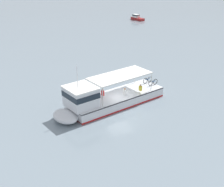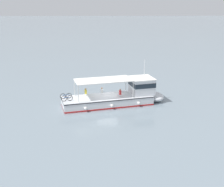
% 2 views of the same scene
% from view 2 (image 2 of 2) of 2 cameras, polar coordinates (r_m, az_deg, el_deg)
% --- Properties ---
extents(ground_plane, '(400.00, 400.00, 0.00)m').
position_cam_2_polar(ground_plane, '(37.13, -0.98, -1.73)').
color(ground_plane, gray).
extents(ferry_main, '(6.12, 13.07, 5.32)m').
position_cam_2_polar(ferry_main, '(36.41, 1.54, -0.45)').
color(ferry_main, silver).
rests_on(ferry_main, ground).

